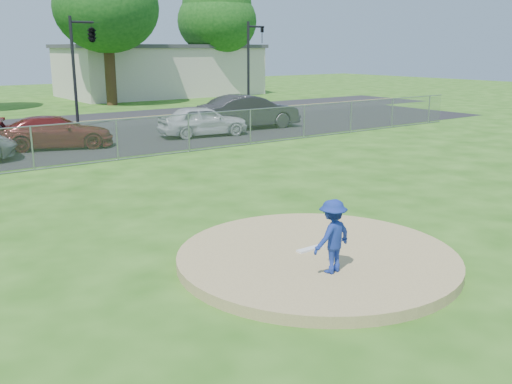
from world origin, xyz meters
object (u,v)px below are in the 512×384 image
at_px(commercial_building, 160,70).
at_px(traffic_signal_right, 251,59).
at_px(parked_car_pearl, 203,121).
at_px(parked_car_charcoal, 249,112).
at_px(parked_car_darkred, 56,132).
at_px(traffic_signal_center, 90,36).
at_px(pitcher, 332,236).
at_px(tree_far_right, 217,11).

distance_m(commercial_building, traffic_signal_right, 16.14).
distance_m(parked_car_pearl, parked_car_charcoal, 3.35).
bearing_deg(parked_car_pearl, commercial_building, -13.15).
relative_size(parked_car_pearl, parked_car_charcoal, 0.80).
xyz_separation_m(parked_car_darkred, parked_car_charcoal, (9.87, 0.14, 0.19)).
relative_size(traffic_signal_center, pitcher, 4.26).
xyz_separation_m(pitcher, parked_car_charcoal, (10.34, 17.00, 0.00)).
bearing_deg(traffic_signal_right, parked_car_charcoal, -126.51).
distance_m(commercial_building, pitcher, 42.21).
height_order(commercial_building, parked_car_pearl, commercial_building).
bearing_deg(tree_far_right, parked_car_charcoal, -118.17).
height_order(tree_far_right, traffic_signal_right, tree_far_right).
xyz_separation_m(tree_far_right, traffic_signal_right, (-5.76, -13.00, -3.70)).
bearing_deg(parked_car_darkred, traffic_signal_right, -48.50).
xyz_separation_m(tree_far_right, pitcher, (-20.44, -35.86, -6.20)).
bearing_deg(parked_car_pearl, parked_car_darkred, 93.39).
height_order(traffic_signal_center, parked_car_charcoal, traffic_signal_center).
xyz_separation_m(traffic_signal_right, parked_car_charcoal, (-4.34, -5.86, -2.50)).
bearing_deg(parked_car_charcoal, tree_far_right, -22.61).
height_order(tree_far_right, traffic_signal_center, tree_far_right).
height_order(tree_far_right, parked_car_charcoal, tree_far_right).
bearing_deg(traffic_signal_center, parked_car_charcoal, -44.66).
bearing_deg(pitcher, traffic_signal_center, -107.99).
xyz_separation_m(traffic_signal_right, pitcher, (-14.68, -22.86, -2.51)).
distance_m(parked_car_darkred, parked_car_charcoal, 9.87).
height_order(traffic_signal_center, parked_car_darkred, traffic_signal_center).
bearing_deg(parked_car_darkred, traffic_signal_center, -14.69).
distance_m(commercial_building, parked_car_pearl, 24.57).
bearing_deg(traffic_signal_right, parked_car_darkred, -157.11).
relative_size(tree_far_right, parked_car_pearl, 2.58).
relative_size(traffic_signal_center, parked_car_darkred, 1.23).
height_order(commercial_building, parked_car_charcoal, commercial_building).
height_order(pitcher, parked_car_charcoal, parked_car_charcoal).
bearing_deg(traffic_signal_center, parked_car_darkred, -123.30).
bearing_deg(traffic_signal_right, traffic_signal_center, -180.00).
bearing_deg(commercial_building, traffic_signal_right, -96.29).
distance_m(tree_far_right, parked_car_pearl, 24.61).
xyz_separation_m(traffic_signal_center, traffic_signal_right, (10.27, 0.00, -1.25)).
distance_m(traffic_signal_right, parked_car_pearl, 10.45).
xyz_separation_m(commercial_building, parked_car_pearl, (-9.35, -22.68, -1.44)).
xyz_separation_m(commercial_building, traffic_signal_center, (-12.03, -16.00, 2.45)).
bearing_deg(parked_car_pearl, tree_far_right, -24.90).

